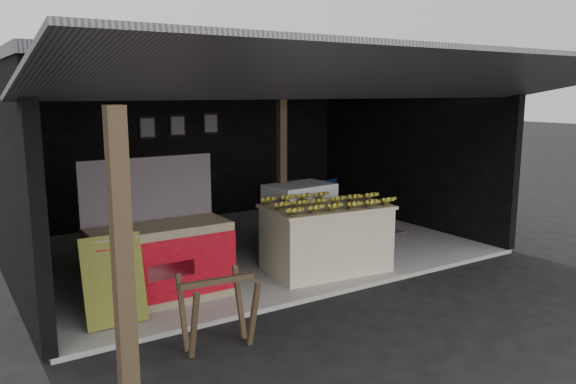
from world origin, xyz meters
TOP-DOWN VIEW (x-y plane):
  - ground at (0.00, 0.00)m, footprint 80.00×80.00m
  - concrete_slab at (0.00, 2.50)m, footprint 7.00×5.00m
  - shophouse at (0.00, 2.82)m, footprint 7.40×7.29m
  - banana_table at (0.34, 0.78)m, footprint 1.81×1.22m
  - banana_pile at (0.34, 0.78)m, footprint 1.67×1.11m
  - white_crate at (0.47, 1.64)m, footprint 1.07×0.78m
  - neighbor_stall at (-2.05, 0.96)m, footprint 1.68×0.76m
  - green_signboard at (-2.73, 0.51)m, footprint 0.66×0.26m
  - sawhorse at (-2.00, -0.56)m, footprint 0.77×0.72m
  - water_barrel at (1.37, 1.15)m, footprint 0.30×0.30m
  - plastic_chair at (1.85, 2.62)m, footprint 0.52×0.52m
  - magenta_rug at (2.07, 2.17)m, footprint 1.62×1.19m
  - picture_frames at (-0.17, 4.89)m, footprint 1.62×0.04m

SIDE VIEW (x-z plane):
  - ground at x=0.00m, z-range 0.00..0.00m
  - concrete_slab at x=0.00m, z-range 0.00..0.06m
  - magenta_rug at x=2.07m, z-range 0.06..0.07m
  - water_barrel at x=1.37m, z-range 0.06..0.50m
  - sawhorse at x=-2.00m, z-range 0.10..0.85m
  - banana_table at x=0.34m, z-range 0.06..1.01m
  - green_signboard at x=-2.73m, z-range 0.07..1.05m
  - neighbor_stall at x=-2.05m, z-range -0.29..1.44m
  - plastic_chair at x=1.85m, z-range 0.14..1.07m
  - white_crate at x=0.47m, z-range 0.06..1.17m
  - banana_pile at x=0.34m, z-range 1.01..1.19m
  - picture_frames at x=-0.17m, z-range 1.70..2.16m
  - shophouse at x=0.00m, z-range 0.59..3.61m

